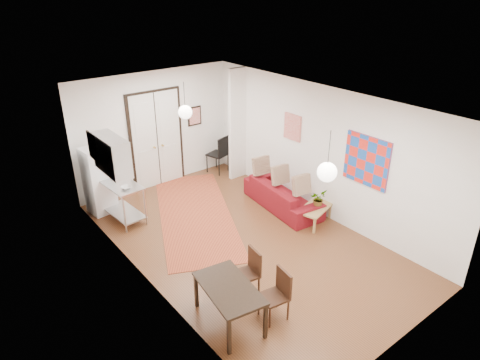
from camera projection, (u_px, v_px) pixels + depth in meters
floor at (243, 241)px, 8.73m from camera, size 7.00×7.00×0.00m
ceiling at (243, 102)px, 7.49m from camera, size 4.20×7.00×0.02m
wall_back at (155, 130)px, 10.59m from camera, size 4.20×0.02×2.90m
wall_front at (409, 264)px, 5.62m from camera, size 4.20×0.02×2.90m
wall_left at (142, 210)px, 6.93m from camera, size 0.02×7.00×2.90m
wall_right at (318, 151)px, 9.28m from camera, size 0.02×7.00×2.90m
double_doors at (157, 140)px, 10.67m from camera, size 1.44×0.06×2.50m
stub_partition at (237, 125)px, 10.95m from camera, size 0.50×0.10×2.90m
wall_cabinet at (112, 155)px, 7.91m from camera, size 0.35×1.00×0.70m
painting_popart at (367, 161)px, 8.30m from camera, size 0.05×1.00×1.00m
painting_abstract at (293, 127)px, 9.69m from camera, size 0.05×0.50×0.60m
poster_back at (195, 116)px, 11.15m from camera, size 0.40×0.03×0.50m
print_left at (93, 146)px, 8.16m from camera, size 0.03×0.44×0.54m
pendant_back at (185, 112)px, 9.19m from camera, size 0.30×0.30×0.80m
pendant_front at (327, 172)px, 6.35m from camera, size 0.30×0.30×0.80m
kilim_rug at (195, 214)px, 9.71m from camera, size 3.16×4.41×0.01m
sofa at (283, 195)px, 9.90m from camera, size 2.19×1.07×0.62m
coffee_table at (315, 209)px, 9.24m from camera, size 0.96×0.70×0.38m
potted_plant at (318, 199)px, 9.18m from camera, size 0.37×0.40×0.37m
kitchen_counter at (122, 197)px, 9.29m from camera, size 0.65×1.18×0.88m
bowl at (126, 187)px, 8.93m from camera, size 0.22×0.22×0.05m
soap_bottle at (113, 176)px, 9.27m from camera, size 0.09×0.09×0.18m
fridge at (99, 180)px, 9.54m from camera, size 0.60×0.60×1.54m
dining_table at (229, 291)px, 6.43m from camera, size 0.87×1.30×0.67m
dining_chair_near at (242, 268)px, 7.12m from camera, size 0.45×0.59×0.83m
dining_chair_far at (270, 290)px, 6.63m from camera, size 0.45×0.59×0.83m
black_side_chair at (215, 150)px, 11.68m from camera, size 0.59×0.60×1.04m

